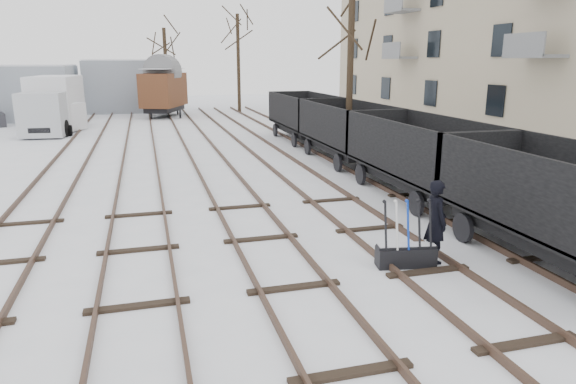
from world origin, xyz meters
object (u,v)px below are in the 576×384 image
freight_wagon_a (568,225)px  box_van_wagon (164,89)px  worker (436,221)px  panel_van (57,118)px  lorry (53,103)px  ground_frame (406,254)px

freight_wagon_a → box_van_wagon: 35.11m
worker → box_van_wagon: 33.61m
freight_wagon_a → panel_van: size_ratio=1.43×
worker → panel_van: size_ratio=0.43×
box_van_wagon → lorry: box_van_wagon is taller
ground_frame → freight_wagon_a: freight_wagon_a is taller
ground_frame → worker: bearing=17.2°
ground_frame → panel_van: panel_van is taller
panel_van → freight_wagon_a: bearing=-40.1°
ground_frame → freight_wagon_a: size_ratio=0.23×
freight_wagon_a → ground_frame: bearing=163.1°
ground_frame → box_van_wagon: box_van_wagon is taller
box_van_wagon → lorry: size_ratio=0.72×
freight_wagon_a → lorry: lorry is taller
ground_frame → box_van_wagon: (-3.76, 33.38, 1.93)m
lorry → worker: bearing=-61.0°
lorry → box_van_wagon: bearing=50.8°
ground_frame → panel_van: (-10.59, 25.04, 0.65)m
lorry → panel_van: bearing=-68.6°
box_van_wagon → panel_van: size_ratio=1.26×
ground_frame → panel_van: bearing=122.5°
ground_frame → box_van_wagon: 33.64m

